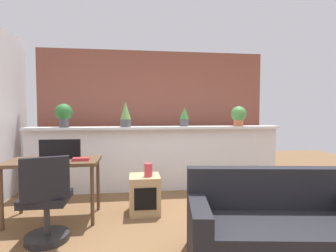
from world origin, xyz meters
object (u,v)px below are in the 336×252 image
at_px(potted_plant_1, 126,114).
at_px(potted_plant_3, 239,115).
at_px(vase_on_shelf, 148,170).
at_px(side_cube_shelf, 145,194).
at_px(tv_monitor, 60,149).
at_px(desk, 54,167).
at_px(potted_plant_0, 64,114).
at_px(office_chair, 46,206).
at_px(book_on_desk, 81,159).
at_px(potted_plant_2, 184,116).
at_px(couch, 276,231).

xyz_separation_m(potted_plant_1, potted_plant_3, (1.95, -0.01, -0.02)).
bearing_deg(vase_on_shelf, potted_plant_1, 108.08).
distance_m(side_cube_shelf, vase_on_shelf, 0.34).
bearing_deg(tv_monitor, desk, -126.36).
height_order(potted_plant_0, side_cube_shelf, potted_plant_0).
xyz_separation_m(office_chair, side_cube_shelf, (1.03, 0.69, -0.14)).
bearing_deg(side_cube_shelf, potted_plant_0, 143.01).
height_order(tv_monitor, office_chair, tv_monitor).
bearing_deg(potted_plant_3, potted_plant_0, 179.65).
height_order(side_cube_shelf, book_on_desk, book_on_desk).
distance_m(side_cube_shelf, book_on_desk, 0.95).
relative_size(potted_plant_1, vase_on_shelf, 2.45).
bearing_deg(potted_plant_3, side_cube_shelf, -151.18).
bearing_deg(potted_plant_2, side_cube_shelf, -126.38).
height_order(potted_plant_0, potted_plant_3, potted_plant_0).
relative_size(potted_plant_0, book_on_desk, 1.94).
bearing_deg(vase_on_shelf, potted_plant_2, 56.54).
xyz_separation_m(side_cube_shelf, book_on_desk, (-0.78, -0.16, 0.52)).
bearing_deg(potted_plant_2, book_on_desk, -142.75).
height_order(potted_plant_1, side_cube_shelf, potted_plant_1).
height_order(office_chair, vase_on_shelf, office_chair).
distance_m(desk, tv_monitor, 0.23).
distance_m(potted_plant_0, book_on_desk, 1.32).
bearing_deg(desk, book_on_desk, -16.24).
bearing_deg(office_chair, potted_plant_3, 30.75).
height_order(potted_plant_3, office_chair, potted_plant_3).
bearing_deg(desk, potted_plant_0, 96.88).
xyz_separation_m(potted_plant_1, potted_plant_2, (1.00, 0.05, -0.04)).
distance_m(potted_plant_1, tv_monitor, 1.29).
xyz_separation_m(side_cube_shelf, couch, (1.12, -1.30, 0.03)).
height_order(office_chair, side_cube_shelf, office_chair).
bearing_deg(potted_plant_1, potted_plant_0, 179.33).
bearing_deg(side_cube_shelf, potted_plant_3, 28.82).
relative_size(desk, office_chair, 1.21).
height_order(desk, vase_on_shelf, desk).
distance_m(potted_plant_3, side_cube_shelf, 2.18).
height_order(side_cube_shelf, couch, couch).
bearing_deg(book_on_desk, couch, -30.96).
relative_size(potted_plant_2, book_on_desk, 1.70).
relative_size(potted_plant_2, office_chair, 0.37).
relative_size(desk, tv_monitor, 2.19).
xyz_separation_m(desk, couch, (2.25, -1.24, -0.38)).
height_order(vase_on_shelf, book_on_desk, book_on_desk).
relative_size(tv_monitor, vase_on_shelf, 2.94).
xyz_separation_m(tv_monitor, office_chair, (0.05, -0.71, -0.48)).
xyz_separation_m(potted_plant_1, vase_on_shelf, (0.32, -0.97, -0.73)).
height_order(potted_plant_3, couch, potted_plant_3).
bearing_deg(desk, vase_on_shelf, 0.80).
bearing_deg(side_cube_shelf, potted_plant_2, 53.62).
bearing_deg(potted_plant_2, office_chair, -136.35).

